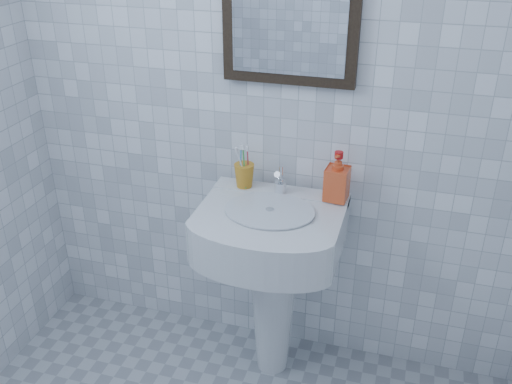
% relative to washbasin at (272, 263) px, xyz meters
% --- Properties ---
extents(wall_back, '(2.20, 0.02, 2.50)m').
position_rel_washbasin_xyz_m(wall_back, '(-0.03, 0.21, 0.69)').
color(wall_back, white).
rests_on(wall_back, ground).
extents(washbasin, '(0.54, 0.40, 0.83)m').
position_rel_washbasin_xyz_m(washbasin, '(0.00, 0.00, 0.00)').
color(washbasin, silver).
rests_on(washbasin, ground).
extents(faucet, '(0.05, 0.10, 0.11)m').
position_rel_washbasin_xyz_m(faucet, '(-0.00, 0.10, 0.31)').
color(faucet, silver).
rests_on(faucet, washbasin).
extents(toothbrush_cup, '(0.10, 0.10, 0.10)m').
position_rel_washbasin_xyz_m(toothbrush_cup, '(-0.15, 0.11, 0.32)').
color(toothbrush_cup, orange).
rests_on(toothbrush_cup, washbasin).
extents(soap_dispenser, '(0.09, 0.10, 0.19)m').
position_rel_washbasin_xyz_m(soap_dispenser, '(0.22, 0.11, 0.36)').
color(soap_dispenser, red).
rests_on(soap_dispenser, washbasin).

